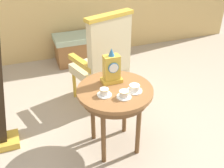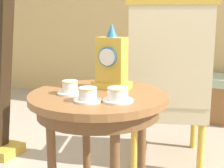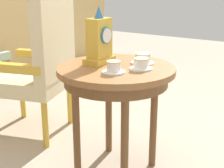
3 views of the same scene
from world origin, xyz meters
TOP-DOWN VIEW (x-y plane):
  - side_table at (0.03, 0.01)m, footprint 0.68×0.68m
  - teacup_left at (-0.09, -0.05)m, footprint 0.13×0.13m
  - teacup_right at (0.06, -0.14)m, footprint 0.13×0.13m
  - teacup_center at (0.18, -0.08)m, footprint 0.14×0.14m
  - mantel_clock at (0.05, 0.14)m, footprint 0.19×0.11m
  - armchair at (0.17, 0.76)m, footprint 0.68×0.67m

SIDE VIEW (x-z plane):
  - side_table at x=0.03m, z-range 0.25..0.92m
  - armchair at x=0.17m, z-range 0.02..1.16m
  - teacup_left at x=-0.09m, z-range 0.66..0.73m
  - teacup_right at x=0.06m, z-range 0.67..0.73m
  - teacup_center at x=0.18m, z-range 0.67..0.73m
  - mantel_clock at x=0.05m, z-range 0.63..0.97m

